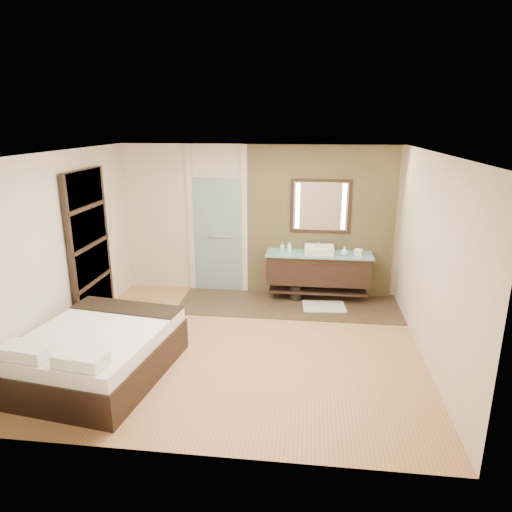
# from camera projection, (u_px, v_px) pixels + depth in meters

# --- Properties ---
(floor) EXTENTS (5.00, 5.00, 0.00)m
(floor) POSITION_uv_depth(u_px,v_px,m) (241.00, 346.00, 6.51)
(floor) COLOR #A37744
(floor) RESTS_ON ground
(tile_strip) EXTENTS (3.80, 1.30, 0.01)m
(tile_strip) POSITION_uv_depth(u_px,v_px,m) (288.00, 304.00, 7.97)
(tile_strip) COLOR #38291E
(tile_strip) RESTS_ON floor
(stone_wall) EXTENTS (2.60, 0.08, 2.70)m
(stone_wall) POSITION_uv_depth(u_px,v_px,m) (320.00, 222.00, 8.11)
(stone_wall) COLOR tan
(stone_wall) RESTS_ON floor
(vanity) EXTENTS (1.85, 0.55, 0.88)m
(vanity) POSITION_uv_depth(u_px,v_px,m) (318.00, 269.00, 8.05)
(vanity) COLOR black
(vanity) RESTS_ON stone_wall
(mirror_unit) EXTENTS (1.06, 0.04, 0.96)m
(mirror_unit) POSITION_uv_depth(u_px,v_px,m) (321.00, 206.00, 7.97)
(mirror_unit) COLOR black
(mirror_unit) RESTS_ON stone_wall
(frosted_door) EXTENTS (1.10, 0.12, 2.70)m
(frosted_door) POSITION_uv_depth(u_px,v_px,m) (218.00, 231.00, 8.37)
(frosted_door) COLOR silver
(frosted_door) RESTS_ON floor
(shoji_partition) EXTENTS (0.06, 1.20, 2.40)m
(shoji_partition) POSITION_uv_depth(u_px,v_px,m) (90.00, 248.00, 7.01)
(shoji_partition) COLOR black
(shoji_partition) RESTS_ON floor
(bed) EXTENTS (1.82, 2.15, 0.75)m
(bed) POSITION_uv_depth(u_px,v_px,m) (98.00, 352.00, 5.68)
(bed) COLOR black
(bed) RESTS_ON floor
(bath_mat) EXTENTS (0.76, 0.56, 0.02)m
(bath_mat) POSITION_uv_depth(u_px,v_px,m) (324.00, 306.00, 7.84)
(bath_mat) COLOR silver
(bath_mat) RESTS_ON floor
(waste_bin) EXTENTS (0.23, 0.23, 0.28)m
(waste_bin) POSITION_uv_depth(u_px,v_px,m) (296.00, 292.00, 8.15)
(waste_bin) COLOR black
(waste_bin) RESTS_ON floor
(tissue_box) EXTENTS (0.15, 0.15, 0.10)m
(tissue_box) POSITION_uv_depth(u_px,v_px,m) (358.00, 252.00, 7.84)
(tissue_box) COLOR white
(tissue_box) RESTS_ON vanity
(soap_bottle_a) EXTENTS (0.09, 0.09, 0.20)m
(soap_bottle_a) POSITION_uv_depth(u_px,v_px,m) (289.00, 247.00, 7.94)
(soap_bottle_a) COLOR white
(soap_bottle_a) RESTS_ON vanity
(soap_bottle_b) EXTENTS (0.07, 0.08, 0.16)m
(soap_bottle_b) POSITION_uv_depth(u_px,v_px,m) (282.00, 247.00, 8.07)
(soap_bottle_b) COLOR #B2B2B2
(soap_bottle_b) RESTS_ON vanity
(soap_bottle_c) EXTENTS (0.15, 0.15, 0.16)m
(soap_bottle_c) POSITION_uv_depth(u_px,v_px,m) (344.00, 251.00, 7.81)
(soap_bottle_c) COLOR #C1F2E8
(soap_bottle_c) RESTS_ON vanity
(cup) EXTENTS (0.14, 0.14, 0.09)m
(cup) POSITION_uv_depth(u_px,v_px,m) (357.00, 252.00, 7.86)
(cup) COLOR white
(cup) RESTS_ON vanity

